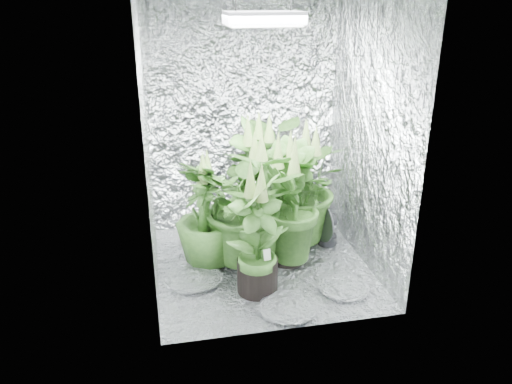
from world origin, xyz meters
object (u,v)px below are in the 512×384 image
Objects in this scene: plant_b at (257,183)px; plant_c at (288,206)px; plant_a at (248,202)px; circulation_fan at (325,227)px; plant_f at (257,235)px; plant_d at (206,215)px; grow_lamp at (264,18)px; plant_e at (294,188)px.

plant_c is (0.16, -0.40, -0.05)m from plant_b.
circulation_fan is at bearing 11.30° from plant_a.
plant_f is at bearing -155.49° from circulation_fan.
plant_a is 0.33m from plant_d.
grow_lamp reaches higher than circulation_fan.
circulation_fan is at bearing -23.90° from plant_b.
plant_d is (-0.32, 0.01, -0.08)m from plant_a.
plant_c is (0.21, 0.06, -1.36)m from grow_lamp.
circulation_fan is (0.67, 0.13, -0.34)m from plant_a.
plant_b reaches higher than plant_f.
plant_f is at bearing -55.71° from plant_d.
plant_b is 1.04× the size of plant_e.
plant_a reaches higher than plant_f.
plant_f is 2.49× the size of circulation_fan.
plant_c is 0.63m from plant_d.
grow_lamp reaches higher than plant_e.
plant_f is 0.93m from circulation_fan.
grow_lamp is 1.39m from plant_b.
plant_a is at bearing 176.46° from circulation_fan.
circulation_fan is (0.53, -0.23, -0.35)m from plant_b.
plant_b is 0.32m from plant_e.
plant_a reaches higher than plant_c.
plant_a is 1.16× the size of plant_f.
plant_e is 0.79m from plant_f.
plant_b reaches higher than plant_e.
plant_d is at bearing 175.55° from plant_c.
grow_lamp is 0.51× the size of plant_f.
plant_a is at bearing -152.35° from plant_e.
plant_c is 0.51m from plant_f.
plant_b is 0.67m from circulation_fan.
plant_b is at bearing 141.26° from circulation_fan.
plant_b is (0.14, 0.37, 0.01)m from plant_a.
grow_lamp is 0.48× the size of plant_c.
plant_c is at bearing -4.45° from plant_d.
circulation_fan is at bearing 24.85° from plant_c.
grow_lamp is 1.77m from circulation_fan.
grow_lamp is at bearing -96.55° from plant_b.
plant_a is at bearing 173.25° from plant_c.
plant_c is 1.12× the size of plant_d.
circulation_fan is (0.69, 0.56, -0.27)m from plant_f.
plant_a is 0.44m from plant_f.
grow_lamp is at bearing -163.79° from plant_c.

